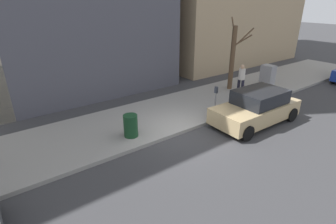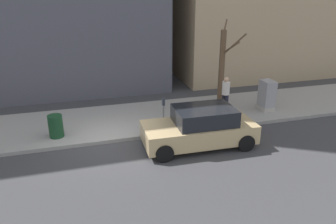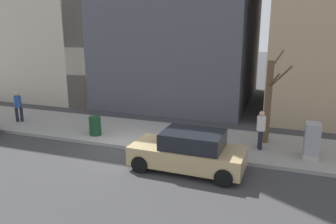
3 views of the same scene
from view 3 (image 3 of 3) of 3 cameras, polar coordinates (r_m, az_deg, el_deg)
ground_plane at (r=14.59m, az=-7.62°, el=-6.44°), size 120.00×120.00×0.00m
sidewalk at (r=16.25m, az=-4.42°, el=-3.83°), size 4.00×36.00×0.15m
parked_car_tan at (r=12.23m, az=3.66°, el=-6.88°), size 2.01×4.24×1.52m
parking_meter at (r=13.82m, az=1.44°, el=-3.21°), size 0.14×0.10×1.35m
utility_box at (r=14.10m, az=23.75°, el=-4.68°), size 0.83×0.61×1.43m
bare_tree at (r=14.98m, az=17.12°, el=1.93°), size 1.64×1.01×4.10m
trash_bin at (r=16.09m, az=-12.58°, el=-2.38°), size 0.56×0.56×0.90m
pedestrian_near_meter at (r=14.35m, az=15.89°, el=-2.65°), size 0.39×0.36×1.66m
pedestrian_midblock at (r=19.57m, az=-24.65°, el=1.13°), size 0.36×0.36×1.66m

